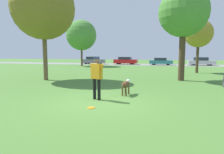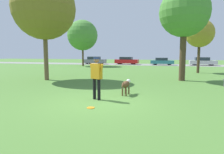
{
  "view_description": "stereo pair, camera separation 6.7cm",
  "coord_description": "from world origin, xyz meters",
  "views": [
    {
      "loc": [
        2.57,
        -7.28,
        1.91
      ],
      "look_at": [
        0.26,
        1.09,
        0.9
      ],
      "focal_mm": 32.0,
      "sensor_mm": 36.0,
      "label": 1
    },
    {
      "loc": [
        2.63,
        -7.26,
        1.91
      ],
      "look_at": [
        0.26,
        1.09,
        0.9
      ],
      "focal_mm": 32.0,
      "sensor_mm": 36.0,
      "label": 2
    }
  ],
  "objects": [
    {
      "name": "tree_near_left",
      "position": [
        -6.0,
        5.48,
        5.13
      ],
      "size": [
        4.45,
        4.45,
        7.37
      ],
      "color": "brown",
      "rests_on": "ground_plane"
    },
    {
      "name": "parked_car_red",
      "position": [
        -4.82,
        28.79,
        0.67
      ],
      "size": [
        4.25,
        1.91,
        1.36
      ],
      "rotation": [
        0.0,
        0.0,
        -0.04
      ],
      "color": "red",
      "rests_on": "ground_plane"
    },
    {
      "name": "person",
      "position": [
        -0.23,
        0.46,
        1.06
      ],
      "size": [
        0.72,
        0.39,
        1.77
      ],
      "rotation": [
        0.0,
        0.0,
        -0.42
      ],
      "color": "black",
      "rests_on": "ground_plane"
    },
    {
      "name": "tree_far_left",
      "position": [
        -10.34,
        21.67,
        4.77
      ],
      "size": [
        4.66,
        4.66,
        7.11
      ],
      "color": "brown",
      "rests_on": "ground_plane"
    },
    {
      "name": "parked_car_grey",
      "position": [
        -10.97,
        28.41,
        0.68
      ],
      "size": [
        4.24,
        1.78,
        1.4
      ],
      "rotation": [
        0.0,
        0.0,
        0.02
      ],
      "color": "slate",
      "rests_on": "ground_plane"
    },
    {
      "name": "parked_car_silver",
      "position": [
        8.02,
        28.64,
        0.66
      ],
      "size": [
        4.19,
        1.81,
        1.36
      ],
      "rotation": [
        0.0,
        0.0,
        0.02
      ],
      "color": "#B7B7BC",
      "rests_on": "ground_plane"
    },
    {
      "name": "ground_plane",
      "position": [
        0.0,
        0.0,
        0.0
      ],
      "size": [
        120.0,
        120.0,
        0.0
      ],
      "primitive_type": "plane",
      "color": "#4C7A33"
    },
    {
      "name": "frisbee",
      "position": [
        0.02,
        -0.84,
        0.01
      ],
      "size": [
        0.28,
        0.28,
        0.02
      ],
      "color": "orange",
      "rests_on": "ground_plane"
    },
    {
      "name": "tree_far_right",
      "position": [
        5.49,
        14.36,
        3.91
      ],
      "size": [
        2.77,
        2.77,
        5.32
      ],
      "color": "#4C3826",
      "rests_on": "ground_plane"
    },
    {
      "name": "parked_car_teal",
      "position": [
        1.54,
        28.28,
        0.63
      ],
      "size": [
        3.9,
        1.83,
        1.26
      ],
      "rotation": [
        0.0,
        0.0,
        0.01
      ],
      "color": "teal",
      "rests_on": "ground_plane"
    },
    {
      "name": "far_road_strip",
      "position": [
        0.0,
        28.57,
        0.01
      ],
      "size": [
        120.0,
        6.0,
        0.01
      ],
      "color": "gray",
      "rests_on": "ground_plane"
    },
    {
      "name": "tree_near_right",
      "position": [
        3.57,
        7.8,
        4.75
      ],
      "size": [
        3.46,
        3.46,
        6.52
      ],
      "color": "#4C3826",
      "rests_on": "ground_plane"
    },
    {
      "name": "dog",
      "position": [
        0.75,
        1.78,
        0.48
      ],
      "size": [
        0.37,
        1.16,
        0.69
      ],
      "rotation": [
        0.0,
        0.0,
        1.49
      ],
      "color": "brown",
      "rests_on": "ground_plane"
    }
  ]
}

